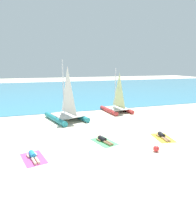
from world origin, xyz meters
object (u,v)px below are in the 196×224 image
sunbather_left (33,156)px  towel_right (163,138)px  sailboat_red (117,105)px  sunbather_middle (104,140)px  sunbather_right (162,136)px  towel_left (34,158)px  towel_middle (104,142)px  sailboat_teal (67,111)px  beach_ball (156,149)px

sunbather_left → towel_right: size_ratio=0.82×
sailboat_red → sunbather_left: bearing=-140.6°
sunbather_middle → sunbather_right: 4.26m
towel_left → towel_right: size_ratio=1.00×
sunbather_middle → sunbather_right: size_ratio=0.99×
towel_right → sunbather_left: bearing=-177.0°
sailboat_red → sunbather_right: (-0.06, -8.31, -0.57)m
towel_left → towel_middle: same height
sailboat_teal → sunbather_right: (5.68, -6.72, -0.69)m
towel_right → sunbather_right: size_ratio=1.21×
towel_right → sunbather_right: 0.14m
towel_middle → beach_ball: size_ratio=5.28×
towel_middle → beach_ball: 3.41m
sailboat_teal → sunbather_right: bearing=-66.3°
sailboat_red → towel_right: (-0.07, -8.38, -0.70)m
towel_middle → sailboat_red: bearing=61.4°
sailboat_teal → sailboat_red: sailboat_teal is taller
sailboat_teal → sunbather_left: (-3.06, -7.24, -0.69)m
towel_left → beach_ball: 7.08m
sunbather_left → sunbather_middle: 4.65m
towel_left → sunbather_middle: 4.65m
beach_ball → sunbather_right: bearing=46.6°
towel_right → sailboat_red: bearing=89.5°
towel_middle → sunbather_middle: sunbather_middle is taller
sailboat_teal → towel_left: bearing=-129.2°
towel_middle → sunbather_middle: (-0.02, 0.06, 0.13)m
sailboat_teal → towel_right: bearing=-66.7°
towel_right → beach_ball: bearing=-134.2°
sailboat_teal → sunbather_middle: size_ratio=3.54×
towel_middle → sunbather_right: size_ratio=1.21×
sailboat_red → towel_middle: size_ratio=2.49×
sunbather_left → towel_right: (8.73, 0.46, -0.13)m
sunbather_left → sunbather_right: size_ratio=0.99×
towel_right → sunbather_right: bearing=81.5°
sailboat_red → beach_ball: bearing=-105.9°
sailboat_red → sunbather_right: 8.33m
sunbather_left → beach_ball: beach_ball is taller
sailboat_red → towel_right: bearing=-96.2°
sunbather_right → towel_middle: bearing=-178.3°
sunbather_middle → sunbather_right: bearing=-23.3°
sunbather_right → sunbather_left: bearing=-168.1°
sailboat_red → towel_left: bearing=-140.3°
sailboat_red → towel_middle: bearing=-124.3°
sunbather_left → towel_middle: size_ratio=0.82×
towel_middle → towel_left: bearing=-166.4°
sailboat_red → towel_middle: (-4.26, -7.81, -0.70)m
towel_left → beach_ball: beach_ball is taller
sailboat_teal → towel_right: (5.67, -6.78, -0.81)m
towel_left → towel_middle: 4.65m
towel_middle → towel_right: 4.23m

